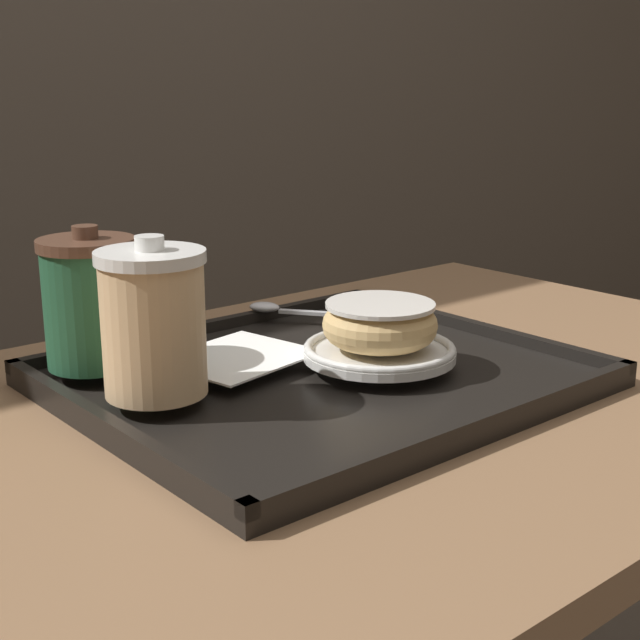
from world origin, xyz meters
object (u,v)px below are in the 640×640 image
(spoon, at_px, (286,309))
(donut_chocolate_glazed, at_px, (383,324))
(coffee_cup_front, at_px, (153,322))
(coffee_cup_rear, at_px, (90,302))

(spoon, bearing_deg, donut_chocolate_glazed, 133.05)
(coffee_cup_front, bearing_deg, coffee_cup_rear, 92.80)
(coffee_cup_front, distance_m, spoon, 0.29)
(coffee_cup_front, distance_m, coffee_cup_rear, 0.11)
(coffee_cup_rear, bearing_deg, spoon, 7.22)
(coffee_cup_rear, height_order, donut_chocolate_glazed, coffee_cup_rear)
(coffee_cup_rear, bearing_deg, donut_chocolate_glazed, -36.70)
(coffee_cup_front, xyz_separation_m, donut_chocolate_glazed, (0.21, -0.06, -0.03))
(spoon, bearing_deg, coffee_cup_rear, 60.87)
(coffee_cup_rear, relative_size, spoon, 0.94)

